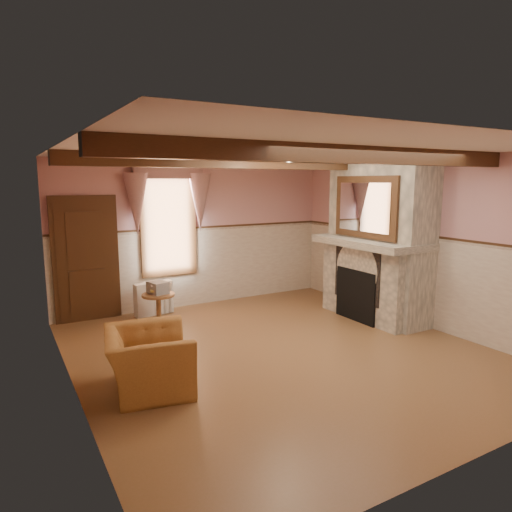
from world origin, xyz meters
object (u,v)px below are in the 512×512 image
radiator (154,298)px  bowl (379,238)px  side_table (159,310)px  oil_lamp (351,228)px  mantel_clock (347,230)px  armchair (148,360)px

radiator → bowl: bearing=-42.6°
side_table → bowl: (3.38, -1.59, 1.18)m
oil_lamp → side_table: bearing=165.2°
radiator → oil_lamp: size_ratio=2.50×
bowl → mantel_clock: (0.00, 0.81, 0.06)m
radiator → bowl: size_ratio=2.21×
bowl → oil_lamp: (0.00, 0.70, 0.10)m
side_table → mantel_clock: mantel_clock is taller
armchair → radiator: (0.98, 2.94, -0.05)m
radiator → mantel_clock: size_ratio=2.92×
side_table → oil_lamp: bearing=-14.8°
side_table → oil_lamp: (3.38, -0.89, 1.29)m
bowl → oil_lamp: bearing=90.0°
armchair → bowl: size_ratio=3.42×
armchair → bowl: 4.43m
mantel_clock → oil_lamp: bearing=-90.0°
armchair → oil_lamp: size_ratio=3.87×
side_table → mantel_clock: bearing=-12.9°
armchair → side_table: 2.41m
side_table → oil_lamp: oil_lamp is taller
mantel_clock → oil_lamp: oil_lamp is taller
armchair → radiator: 3.10m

